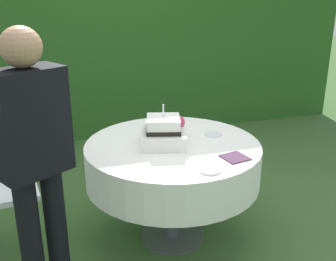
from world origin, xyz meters
name	(u,v)px	position (x,y,z in m)	size (l,w,h in m)	color
ground_plane	(172,237)	(0.00, 0.00, 0.00)	(20.00, 20.00, 0.00)	#3D602D
foliage_hedge	(107,15)	(0.00, 2.45, 1.44)	(6.10, 0.44, 2.88)	#28561E
cake_table	(173,162)	(0.00, 0.00, 0.61)	(1.21, 1.21, 0.75)	#4C4C51
wedding_cake	(164,132)	(-0.06, 0.01, 0.84)	(0.36, 0.36, 0.29)	white
serving_plate_near	(210,170)	(0.07, -0.48, 0.75)	(0.13, 0.13, 0.01)	white
serving_plate_far	(156,128)	(-0.03, 0.32, 0.75)	(0.11, 0.11, 0.01)	white
serving_plate_left	(213,134)	(0.33, 0.07, 0.75)	(0.12, 0.12, 0.01)	white
napkin_stack	(235,157)	(0.30, -0.35, 0.75)	(0.15, 0.15, 0.01)	#4C2D47
garden_chair	(4,177)	(-1.12, 0.27, 0.54)	(0.44, 0.44, 0.89)	white
standing_person	(35,159)	(-0.89, -0.41, 0.93)	(0.41, 0.35, 1.60)	black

